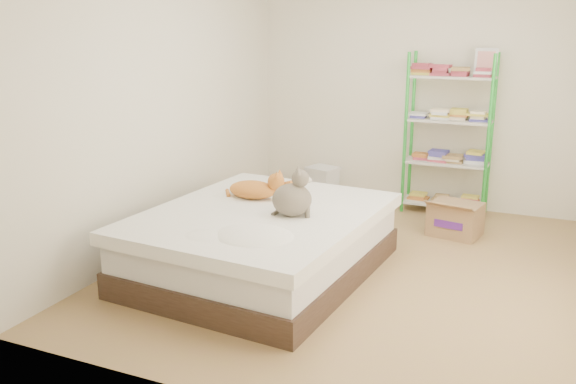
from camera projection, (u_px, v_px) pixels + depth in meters
The scene contains 7 objects.
room at pixel (373, 113), 4.74m from camera, with size 3.81×4.21×2.61m.
bed at pixel (262, 242), 4.94m from camera, with size 1.81×2.19×0.53m.
orange_cat at pixel (253, 187), 5.19m from camera, with size 0.49×0.27×0.20m, color gold, non-canonical shape.
grey_cat at pixel (292, 193), 4.69m from camera, with size 0.28×0.33×0.38m, color #796D54, non-canonical shape.
shelf_unit at pixel (449, 135), 6.41m from camera, with size 0.88×0.36×1.74m.
cardboard_box at pixel (455, 219), 5.85m from camera, with size 0.52×0.52×0.37m.
white_bin at pixel (323, 183), 7.09m from camera, with size 0.40×0.37×0.38m.
Camera 1 is at (1.28, -4.61, 1.96)m, focal length 38.00 mm.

